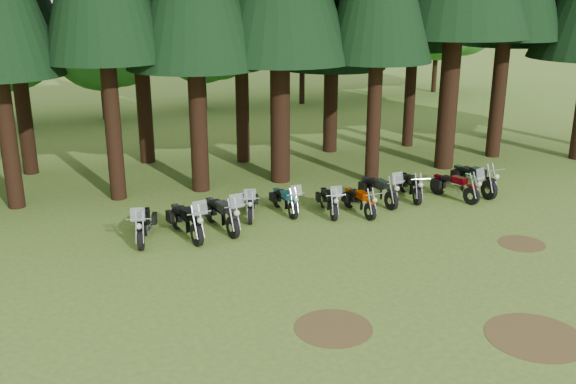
{
  "coord_description": "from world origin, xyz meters",
  "views": [
    {
      "loc": [
        -8.73,
        -13.69,
        7.37
      ],
      "look_at": [
        -1.35,
        5.0,
        1.0
      ],
      "focal_mm": 40.0,
      "sensor_mm": 36.0,
      "label": 1
    }
  ],
  "objects_px": {
    "motorcycle_3": "(250,205)",
    "motorcycle_6": "(359,202)",
    "motorcycle_1": "(186,222)",
    "motorcycle_9": "(455,187)",
    "motorcycle_0": "(144,226)",
    "motorcycle_4": "(285,201)",
    "motorcycle_2": "(222,215)",
    "motorcycle_5": "(329,202)",
    "motorcycle_8": "(411,187)",
    "motorcycle_7": "(379,191)",
    "motorcycle_10": "(473,180)"
  },
  "relations": [
    {
      "from": "motorcycle_5",
      "to": "motorcycle_6",
      "type": "relative_size",
      "value": 1.0
    },
    {
      "from": "motorcycle_5",
      "to": "motorcycle_10",
      "type": "distance_m",
      "value": 6.08
    },
    {
      "from": "motorcycle_9",
      "to": "motorcycle_6",
      "type": "bearing_deg",
      "value": 165.79
    },
    {
      "from": "motorcycle_2",
      "to": "motorcycle_1",
      "type": "bearing_deg",
      "value": -178.65
    },
    {
      "from": "motorcycle_7",
      "to": "motorcycle_4",
      "type": "bearing_deg",
      "value": 169.83
    },
    {
      "from": "motorcycle_9",
      "to": "motorcycle_10",
      "type": "bearing_deg",
      "value": 4.43
    },
    {
      "from": "motorcycle_1",
      "to": "motorcycle_4",
      "type": "height_order",
      "value": "motorcycle_1"
    },
    {
      "from": "motorcycle_2",
      "to": "motorcycle_4",
      "type": "height_order",
      "value": "motorcycle_2"
    },
    {
      "from": "motorcycle_8",
      "to": "motorcycle_10",
      "type": "bearing_deg",
      "value": 6.45
    },
    {
      "from": "motorcycle_4",
      "to": "motorcycle_8",
      "type": "relative_size",
      "value": 0.94
    },
    {
      "from": "motorcycle_6",
      "to": "motorcycle_9",
      "type": "relative_size",
      "value": 0.92
    },
    {
      "from": "motorcycle_3",
      "to": "motorcycle_6",
      "type": "xyz_separation_m",
      "value": [
        3.59,
        -1.06,
        -0.01
      ]
    },
    {
      "from": "motorcycle_1",
      "to": "motorcycle_9",
      "type": "distance_m",
      "value": 9.97
    },
    {
      "from": "motorcycle_3",
      "to": "motorcycle_10",
      "type": "height_order",
      "value": "motorcycle_3"
    },
    {
      "from": "motorcycle_8",
      "to": "motorcycle_7",
      "type": "bearing_deg",
      "value": -162.73
    },
    {
      "from": "motorcycle_7",
      "to": "motorcycle_10",
      "type": "height_order",
      "value": "motorcycle_7"
    },
    {
      "from": "motorcycle_2",
      "to": "motorcycle_6",
      "type": "relative_size",
      "value": 1.19
    },
    {
      "from": "motorcycle_1",
      "to": "motorcycle_6",
      "type": "distance_m",
      "value": 6.0
    },
    {
      "from": "motorcycle_5",
      "to": "motorcycle_7",
      "type": "height_order",
      "value": "motorcycle_7"
    },
    {
      "from": "motorcycle_7",
      "to": "motorcycle_5",
      "type": "bearing_deg",
      "value": -176.23
    },
    {
      "from": "motorcycle_5",
      "to": "motorcycle_8",
      "type": "height_order",
      "value": "motorcycle_5"
    },
    {
      "from": "motorcycle_0",
      "to": "motorcycle_2",
      "type": "height_order",
      "value": "motorcycle_2"
    },
    {
      "from": "motorcycle_1",
      "to": "motorcycle_2",
      "type": "relative_size",
      "value": 0.99
    },
    {
      "from": "motorcycle_7",
      "to": "motorcycle_8",
      "type": "distance_m",
      "value": 1.39
    },
    {
      "from": "motorcycle_1",
      "to": "motorcycle_2",
      "type": "xyz_separation_m",
      "value": [
        1.19,
        0.21,
        0.0
      ]
    },
    {
      "from": "motorcycle_2",
      "to": "motorcycle_6",
      "type": "height_order",
      "value": "motorcycle_2"
    },
    {
      "from": "motorcycle_2",
      "to": "motorcycle_9",
      "type": "height_order",
      "value": "motorcycle_2"
    },
    {
      "from": "motorcycle_6",
      "to": "motorcycle_8",
      "type": "xyz_separation_m",
      "value": [
        2.54,
        0.82,
        0.02
      ]
    },
    {
      "from": "motorcycle_1",
      "to": "motorcycle_8",
      "type": "relative_size",
      "value": 1.14
    },
    {
      "from": "motorcycle_5",
      "to": "motorcycle_10",
      "type": "height_order",
      "value": "motorcycle_5"
    },
    {
      "from": "motorcycle_2",
      "to": "motorcycle_3",
      "type": "height_order",
      "value": "motorcycle_2"
    },
    {
      "from": "motorcycle_3",
      "to": "motorcycle_8",
      "type": "xyz_separation_m",
      "value": [
        6.13,
        -0.24,
        0.02
      ]
    },
    {
      "from": "motorcycle_1",
      "to": "motorcycle_6",
      "type": "relative_size",
      "value": 1.19
    },
    {
      "from": "motorcycle_0",
      "to": "motorcycle_7",
      "type": "relative_size",
      "value": 0.98
    },
    {
      "from": "motorcycle_4",
      "to": "motorcycle_6",
      "type": "bearing_deg",
      "value": -25.55
    },
    {
      "from": "motorcycle_3",
      "to": "motorcycle_2",
      "type": "bearing_deg",
      "value": -127.55
    },
    {
      "from": "motorcycle_5",
      "to": "motorcycle_10",
      "type": "relative_size",
      "value": 0.82
    },
    {
      "from": "motorcycle_5",
      "to": "motorcycle_8",
      "type": "xyz_separation_m",
      "value": [
        3.52,
        0.45,
        0.02
      ]
    },
    {
      "from": "motorcycle_6",
      "to": "motorcycle_10",
      "type": "height_order",
      "value": "motorcycle_10"
    },
    {
      "from": "motorcycle_0",
      "to": "motorcycle_3",
      "type": "bearing_deg",
      "value": 28.78
    },
    {
      "from": "motorcycle_3",
      "to": "motorcycle_0",
      "type": "bearing_deg",
      "value": -149.52
    },
    {
      "from": "motorcycle_10",
      "to": "motorcycle_9",
      "type": "bearing_deg",
      "value": -163.2
    },
    {
      "from": "motorcycle_6",
      "to": "motorcycle_10",
      "type": "xyz_separation_m",
      "value": [
        5.1,
        0.52,
        0.09
      ]
    },
    {
      "from": "motorcycle_3",
      "to": "motorcycle_6",
      "type": "distance_m",
      "value": 3.74
    },
    {
      "from": "motorcycle_9",
      "to": "motorcycle_7",
      "type": "bearing_deg",
      "value": 152.09
    },
    {
      "from": "motorcycle_1",
      "to": "motorcycle_8",
      "type": "distance_m",
      "value": 8.58
    },
    {
      "from": "motorcycle_8",
      "to": "motorcycle_9",
      "type": "relative_size",
      "value": 0.96
    },
    {
      "from": "motorcycle_1",
      "to": "motorcycle_9",
      "type": "bearing_deg",
      "value": -8.48
    },
    {
      "from": "motorcycle_5",
      "to": "motorcycle_2",
      "type": "bearing_deg",
      "value": -166.99
    },
    {
      "from": "motorcycle_3",
      "to": "motorcycle_5",
      "type": "height_order",
      "value": "motorcycle_3"
    }
  ]
}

